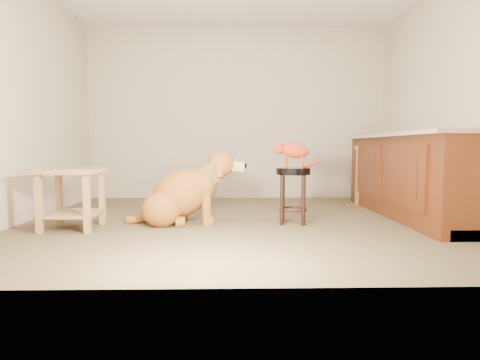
{
  "coord_description": "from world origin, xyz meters",
  "views": [
    {
      "loc": [
        -0.09,
        -4.18,
        0.79
      ],
      "look_at": [
        0.0,
        -0.08,
        0.45
      ],
      "focal_mm": 30.0,
      "sensor_mm": 36.0,
      "label": 1
    }
  ],
  "objects_px": {
    "padded_stool": "(293,184)",
    "golden_retriever": "(183,195)",
    "side_table": "(72,189)",
    "tabby_kitten": "(292,152)",
    "wood_stool": "(370,174)"
  },
  "relations": [
    {
      "from": "padded_stool",
      "to": "golden_retriever",
      "type": "bearing_deg",
      "value": 179.75
    },
    {
      "from": "padded_stool",
      "to": "golden_retriever",
      "type": "height_order",
      "value": "golden_retriever"
    },
    {
      "from": "padded_stool",
      "to": "side_table",
      "type": "xyz_separation_m",
      "value": [
        -2.16,
        -0.25,
        -0.02
      ]
    },
    {
      "from": "side_table",
      "to": "golden_retriever",
      "type": "distance_m",
      "value": 1.06
    },
    {
      "from": "golden_retriever",
      "to": "tabby_kitten",
      "type": "bearing_deg",
      "value": -2.79
    },
    {
      "from": "golden_retriever",
      "to": "wood_stool",
      "type": "bearing_deg",
      "value": 27.51
    },
    {
      "from": "padded_stool",
      "to": "wood_stool",
      "type": "height_order",
      "value": "wood_stool"
    },
    {
      "from": "golden_retriever",
      "to": "tabby_kitten",
      "type": "xyz_separation_m",
      "value": [
        1.13,
        -0.0,
        0.44
      ]
    },
    {
      "from": "padded_stool",
      "to": "golden_retriever",
      "type": "xyz_separation_m",
      "value": [
        -1.14,
        0.0,
        -0.11
      ]
    },
    {
      "from": "padded_stool",
      "to": "side_table",
      "type": "distance_m",
      "value": 2.18
    },
    {
      "from": "side_table",
      "to": "golden_retriever",
      "type": "height_order",
      "value": "golden_retriever"
    },
    {
      "from": "side_table",
      "to": "tabby_kitten",
      "type": "distance_m",
      "value": 2.2
    },
    {
      "from": "tabby_kitten",
      "to": "padded_stool",
      "type": "bearing_deg",
      "value": -5.72
    },
    {
      "from": "side_table",
      "to": "golden_retriever",
      "type": "bearing_deg",
      "value": 13.76
    },
    {
      "from": "side_table",
      "to": "tabby_kitten",
      "type": "height_order",
      "value": "tabby_kitten"
    }
  ]
}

